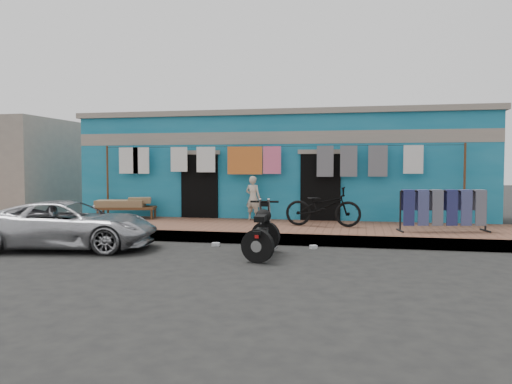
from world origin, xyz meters
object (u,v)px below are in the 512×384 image
(motorcycle, at_px, (262,229))
(jeans_rack, at_px, (443,210))
(bicycle, at_px, (323,202))
(car, at_px, (69,224))
(charpoy, at_px, (127,208))
(seated_person, at_px, (253,198))

(motorcycle, xyz_separation_m, jeans_rack, (3.73, 2.64, 0.22))
(bicycle, bearing_deg, car, 123.26)
(jeans_rack, bearing_deg, charpoy, 172.39)
(motorcycle, height_order, charpoy, motorcycle)
(seated_person, distance_m, motorcycle, 4.29)
(bicycle, bearing_deg, charpoy, 85.54)
(bicycle, xyz_separation_m, jeans_rack, (2.78, -0.43, -0.11))
(motorcycle, distance_m, jeans_rack, 4.58)
(car, height_order, motorcycle, same)
(bicycle, distance_m, jeans_rack, 2.81)
(bicycle, distance_m, motorcycle, 3.23)
(motorcycle, height_order, jeans_rack, jeans_rack)
(bicycle, xyz_separation_m, motorcycle, (-0.95, -3.07, -0.33))
(motorcycle, xyz_separation_m, charpoy, (-4.70, 3.77, 0.01))
(seated_person, relative_size, jeans_rack, 0.58)
(car, height_order, charpoy, car)
(motorcycle, bearing_deg, jeans_rack, 30.82)
(car, relative_size, jeans_rack, 1.77)
(seated_person, distance_m, jeans_rack, 5.03)
(charpoy, height_order, jeans_rack, jeans_rack)
(motorcycle, bearing_deg, charpoy, 136.77)
(car, xyz_separation_m, charpoy, (-0.53, 3.74, 0.01))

